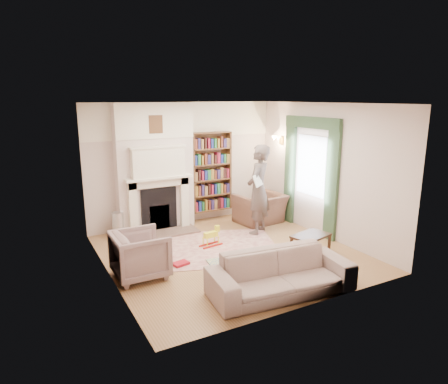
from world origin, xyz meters
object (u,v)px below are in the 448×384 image
bookcase (211,172)px  armchair_left (140,254)px  coffee_table (310,246)px  paraffin_heater (118,225)px  man_reading (258,190)px  armchair_reading (260,209)px  rocking_horse (211,237)px  sofa (281,273)px

bookcase → armchair_left: bearing=-136.6°
coffee_table → paraffin_heater: paraffin_heater is taller
armchair_left → paraffin_heater: armchair_left is taller
armchair_left → coffee_table: size_ratio=1.22×
bookcase → armchair_left: size_ratio=2.16×
armchair_left → man_reading: 3.10m
man_reading → armchair_reading: bearing=-163.9°
coffee_table → paraffin_heater: 4.00m
man_reading → coffee_table: (0.10, -1.64, -0.75)m
rocking_horse → coffee_table: bearing=-54.3°
armchair_reading → rocking_horse: (-1.72, -0.85, -0.14)m
man_reading → armchair_left: bearing=-19.2°
bookcase → paraffin_heater: bearing=-174.6°
rocking_horse → sofa: bearing=-97.1°
sofa → armchair_reading: bearing=68.1°
armchair_left → rocking_horse: size_ratio=1.87×
bookcase → rocking_horse: bearing=-116.7°
armchair_reading → sofa: size_ratio=0.48×
sofa → man_reading: (1.20, 2.50, 0.65)m
sofa → paraffin_heater: 3.97m
sofa → rocking_horse: 2.25m
paraffin_heater → armchair_reading: bearing=-9.8°
bookcase → sofa: 4.03m
man_reading → coffee_table: bearing=56.3°
sofa → rocking_horse: size_ratio=4.77×
armchair_left → paraffin_heater: (0.14, 2.09, -0.11)m
man_reading → paraffin_heater: bearing=-59.8°
coffee_table → rocking_horse: size_ratio=1.53×
coffee_table → paraffin_heater: (-2.86, 2.79, 0.05)m
sofa → man_reading: bearing=70.5°
sofa → paraffin_heater: bearing=119.3°
armchair_left → man_reading: man_reading is taller
armchair_left → bookcase: bearing=-47.0°
coffee_table → bookcase: bearing=85.5°
man_reading → rocking_horse: size_ratio=4.23×
armchair_reading → man_reading: bearing=45.5°
man_reading → paraffin_heater: man_reading is taller
bookcase → man_reading: 1.46m
armchair_left → rocking_horse: 1.78m
sofa → man_reading: size_ratio=1.13×
bookcase → sofa: bearing=-100.9°
bookcase → armchair_reading: 1.45m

